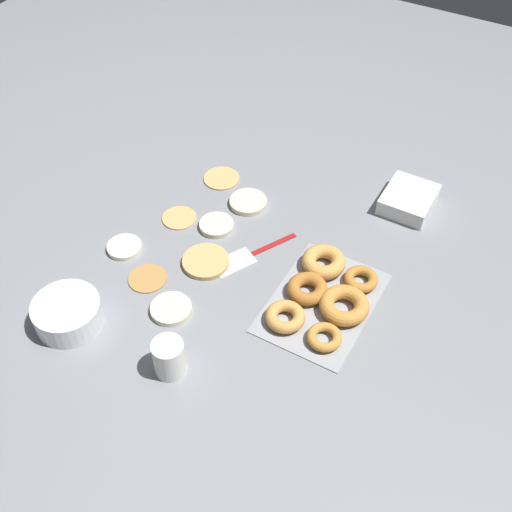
% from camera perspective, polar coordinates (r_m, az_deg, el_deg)
% --- Properties ---
extents(ground_plane, '(3.00, 3.00, 0.00)m').
position_cam_1_polar(ground_plane, '(1.60, -1.60, 0.35)').
color(ground_plane, gray).
extents(pancake_0, '(0.09, 0.09, 0.01)m').
position_cam_1_polar(pancake_0, '(1.55, -9.62, -1.93)').
color(pancake_0, '#B27F42').
rests_on(pancake_0, ground_plane).
extents(pancake_1, '(0.09, 0.09, 0.01)m').
position_cam_1_polar(pancake_1, '(1.69, -6.84, 3.43)').
color(pancake_1, tan).
rests_on(pancake_1, ground_plane).
extents(pancake_2, '(0.10, 0.10, 0.02)m').
position_cam_1_polar(pancake_2, '(1.72, -0.71, 4.80)').
color(pancake_2, beige).
rests_on(pancake_2, ground_plane).
extents(pancake_3, '(0.12, 0.12, 0.01)m').
position_cam_1_polar(pancake_3, '(1.57, -4.49, -0.49)').
color(pancake_3, tan).
rests_on(pancake_3, ground_plane).
extents(pancake_4, '(0.10, 0.10, 0.01)m').
position_cam_1_polar(pancake_4, '(1.80, -3.09, 6.96)').
color(pancake_4, tan).
rests_on(pancake_4, ground_plane).
extents(pancake_5, '(0.10, 0.10, 0.01)m').
position_cam_1_polar(pancake_5, '(1.48, -7.56, -4.69)').
color(pancake_5, beige).
rests_on(pancake_5, ground_plane).
extents(pancake_6, '(0.09, 0.09, 0.01)m').
position_cam_1_polar(pancake_6, '(1.66, -3.53, 2.74)').
color(pancake_6, beige).
rests_on(pancake_6, ground_plane).
extents(pancake_7, '(0.09, 0.09, 0.01)m').
position_cam_1_polar(pancake_7, '(1.63, -11.62, 0.77)').
color(pancake_7, silver).
rests_on(pancake_7, ground_plane).
extents(donut_tray, '(0.32, 0.22, 0.04)m').
position_cam_1_polar(donut_tray, '(1.49, 6.09, -3.45)').
color(donut_tray, '#93969B').
rests_on(donut_tray, ground_plane).
extents(batter_bowl, '(0.15, 0.15, 0.06)m').
position_cam_1_polar(batter_bowl, '(1.49, -16.41, -4.93)').
color(batter_bowl, white).
rests_on(batter_bowl, ground_plane).
extents(container_stack, '(0.15, 0.13, 0.05)m').
position_cam_1_polar(container_stack, '(1.75, 13.41, 4.90)').
color(container_stack, white).
rests_on(container_stack, ground_plane).
extents(paper_cup, '(0.07, 0.07, 0.09)m').
position_cam_1_polar(paper_cup, '(1.36, -7.74, -8.94)').
color(paper_cup, white).
rests_on(paper_cup, ground_plane).
extents(spatula, '(0.22, 0.15, 0.01)m').
position_cam_1_polar(spatula, '(1.58, -1.21, -0.20)').
color(spatula, maroon).
rests_on(spatula, ground_plane).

